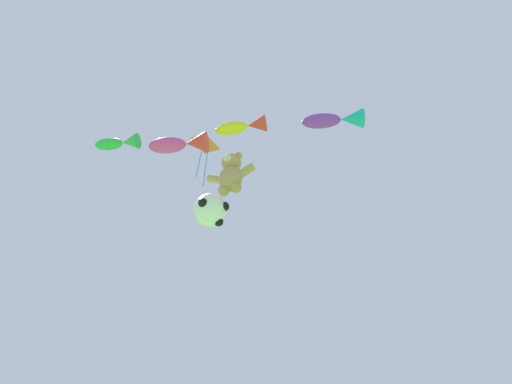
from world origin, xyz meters
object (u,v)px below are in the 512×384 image
at_px(soccer_ball_kite, 211,210).
at_px(fish_kite_magenta, 182,144).
at_px(fish_kite_goldfin, 244,126).
at_px(fish_kite_emerald, 120,143).
at_px(teddy_bear_kite, 231,173).
at_px(fish_kite_violet, 336,120).
at_px(diamond_kite, 205,147).

height_order(soccer_ball_kite, fish_kite_magenta, fish_kite_magenta).
height_order(fish_kite_goldfin, fish_kite_emerald, fish_kite_goldfin).
distance_m(soccer_ball_kite, fish_kite_magenta, 2.84).
height_order(teddy_bear_kite, fish_kite_violet, fish_kite_violet).
relative_size(teddy_bear_kite, fish_kite_magenta, 0.80).
distance_m(fish_kite_goldfin, diamond_kite, 3.79).
relative_size(fish_kite_violet, fish_kite_emerald, 1.27).
bearing_deg(fish_kite_goldfin, fish_kite_emerald, -167.58).
distance_m(teddy_bear_kite, fish_kite_goldfin, 1.66).
relative_size(fish_kite_goldfin, fish_kite_emerald, 1.09).
bearing_deg(fish_kite_emerald, fish_kite_magenta, 21.17).
distance_m(soccer_ball_kite, diamond_kite, 4.92).
xyz_separation_m(fish_kite_violet, fish_kite_emerald, (-7.28, -1.93, -0.14)).
bearing_deg(teddy_bear_kite, fish_kite_magenta, -151.66).
relative_size(fish_kite_magenta, fish_kite_emerald, 1.32).
bearing_deg(soccer_ball_kite, fish_kite_goldfin, -28.42).
xyz_separation_m(teddy_bear_kite, fish_kite_goldfin, (0.73, -0.68, 1.33)).
xyz_separation_m(teddy_bear_kite, soccer_ball_kite, (-0.64, 0.06, -1.30)).
relative_size(soccer_ball_kite, fish_kite_violet, 0.55).
distance_m(teddy_bear_kite, soccer_ball_kite, 1.45).
bearing_deg(fish_kite_magenta, soccer_ball_kite, 44.62).
xyz_separation_m(teddy_bear_kite, fish_kite_emerald, (-3.61, -1.64, 1.31)).
bearing_deg(teddy_bear_kite, fish_kite_violet, 4.61).
bearing_deg(fish_kite_goldfin, diamond_kite, 145.64).
bearing_deg(soccer_ball_kite, fish_kite_emerald, -150.20).
distance_m(teddy_bear_kite, fish_kite_emerald, 4.17).
distance_m(fish_kite_magenta, fish_kite_emerald, 2.20).
height_order(fish_kite_goldfin, fish_kite_magenta, fish_kite_goldfin).
bearing_deg(soccer_ball_kite, teddy_bear_kite, -5.72).
bearing_deg(fish_kite_emerald, soccer_ball_kite, 29.80).
bearing_deg(fish_kite_magenta, fish_kite_goldfin, 4.05).
bearing_deg(fish_kite_magenta, teddy_bear_kite, 28.34).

